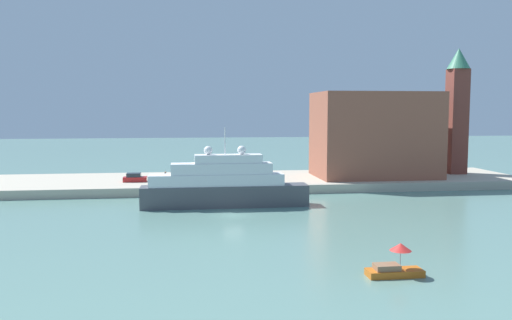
# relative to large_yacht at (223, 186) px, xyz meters

# --- Properties ---
(ground) EXTENTS (400.00, 400.00, 0.00)m
(ground) POSITION_rel_large_yacht_xyz_m (0.90, -6.43, -3.02)
(ground) COLOR slate
(quay_dock) EXTENTS (110.00, 21.28, 1.47)m
(quay_dock) POSITION_rel_large_yacht_xyz_m (0.90, 20.21, -2.28)
(quay_dock) COLOR #B7AD99
(quay_dock) RESTS_ON ground
(large_yacht) EXTENTS (23.64, 3.50, 11.25)m
(large_yacht) POSITION_rel_large_yacht_xyz_m (0.00, 0.00, 0.00)
(large_yacht) COLOR #4C4C51
(large_yacht) RESTS_ON ground
(small_motorboat) EXTENTS (4.62, 1.78, 2.76)m
(small_motorboat) POSITION_rel_large_yacht_xyz_m (11.88, -33.03, -2.09)
(small_motorboat) COLOR #C66019
(small_motorboat) RESTS_ON ground
(harbor_building) EXTENTS (21.59, 13.26, 15.49)m
(harbor_building) POSITION_rel_large_yacht_xyz_m (29.26, 18.85, 6.20)
(harbor_building) COLOR #93513D
(harbor_building) RESTS_ON quay_dock
(bell_tower) EXTENTS (4.34, 4.34, 23.99)m
(bell_tower) POSITION_rel_large_yacht_xyz_m (46.50, 21.35, 11.46)
(bell_tower) COLOR brown
(bell_tower) RESTS_ON quay_dock
(parked_car) EXTENTS (3.96, 1.90, 1.50)m
(parked_car) POSITION_rel_large_yacht_xyz_m (-13.98, 17.37, -0.90)
(parked_car) COLOR #B21E1E
(parked_car) RESTS_ON quay_dock
(person_figure) EXTENTS (0.36, 0.36, 1.71)m
(person_figure) POSITION_rel_large_yacht_xyz_m (-8.79, 17.65, -0.76)
(person_figure) COLOR #4C4C4C
(person_figure) RESTS_ON quay_dock
(mooring_bollard) EXTENTS (0.37, 0.37, 0.73)m
(mooring_bollard) POSITION_rel_large_yacht_xyz_m (2.52, 10.91, -1.18)
(mooring_bollard) COLOR black
(mooring_bollard) RESTS_ON quay_dock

